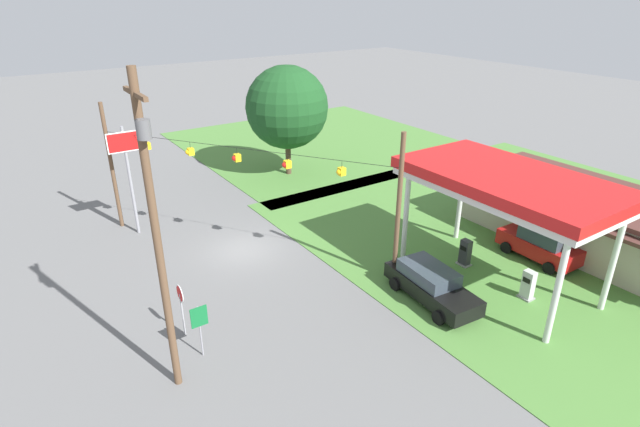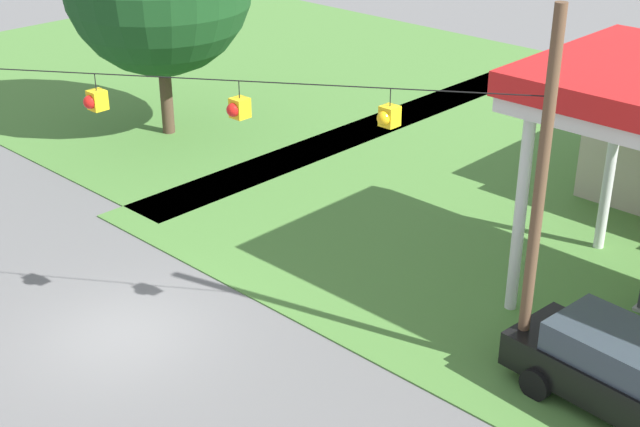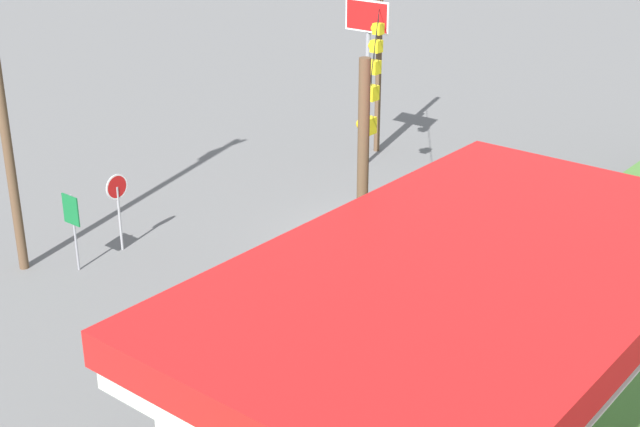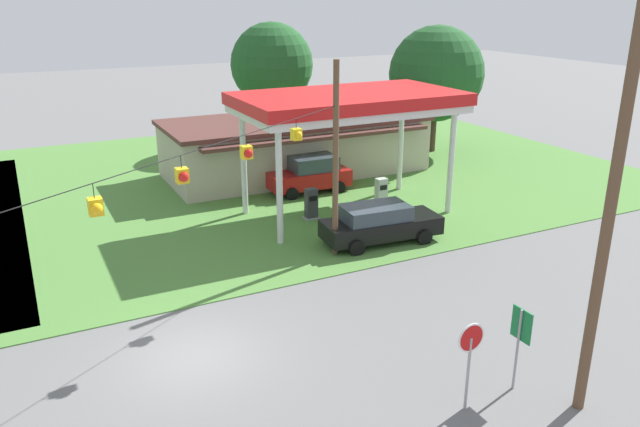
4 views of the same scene
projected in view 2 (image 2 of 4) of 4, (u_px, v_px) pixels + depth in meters
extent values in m
plane|color=slate|center=(124.00, 334.00, 20.38)|extent=(160.00, 160.00, 0.00)
cube|color=#4C7F38|center=(211.00, 61.00, 40.79)|extent=(24.00, 24.00, 0.04)
cylinder|color=silver|center=(520.00, 215.00, 20.31)|extent=(0.28, 0.28, 4.99)
cylinder|color=silver|center=(611.00, 163.00, 23.13)|extent=(0.28, 0.28, 4.99)
cube|color=black|center=(634.00, 386.00, 17.42)|extent=(5.30, 2.27, 0.76)
cube|color=#333D47|center=(625.00, 350.00, 17.33)|extent=(2.97, 1.93, 0.62)
cylinder|color=black|center=(588.00, 349.00, 19.23)|extent=(0.70, 0.28, 0.68)
cylinder|color=black|center=(536.00, 384.00, 18.10)|extent=(0.70, 0.28, 0.68)
cylinder|color=brown|center=(538.00, 205.00, 17.36)|extent=(0.24, 0.24, 7.89)
cylinder|color=black|center=(94.00, 74.00, 17.73)|extent=(14.69, 10.02, 0.02)
cylinder|color=black|center=(95.00, 82.00, 17.80)|extent=(0.02, 0.02, 0.35)
cube|color=yellow|center=(97.00, 100.00, 17.96)|extent=(0.32, 0.32, 0.40)
sphere|color=red|center=(90.00, 102.00, 17.85)|extent=(0.28, 0.28, 0.28)
cylinder|color=black|center=(239.00, 90.00, 17.36)|extent=(0.02, 0.02, 0.35)
cube|color=yellow|center=(240.00, 108.00, 17.53)|extent=(0.32, 0.32, 0.40)
sphere|color=red|center=(233.00, 110.00, 17.41)|extent=(0.28, 0.28, 0.28)
cylinder|color=black|center=(390.00, 97.00, 16.93)|extent=(0.02, 0.02, 0.35)
cube|color=yellow|center=(390.00, 116.00, 17.09)|extent=(0.32, 0.32, 0.40)
sphere|color=yellow|center=(384.00, 118.00, 16.98)|extent=(0.28, 0.28, 0.28)
cylinder|color=#4C3828|center=(166.00, 95.00, 31.68)|extent=(0.44, 0.44, 2.88)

